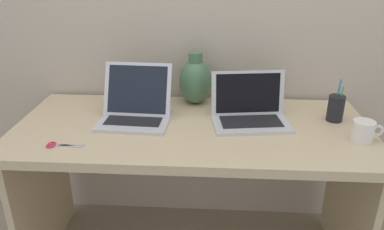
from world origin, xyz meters
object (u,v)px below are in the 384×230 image
scissors (58,145)px  laptop_right (249,109)px  coffee_mug (363,131)px  laptop_left (136,106)px  green_vase (195,81)px  pen_cup (336,108)px

scissors → laptop_right: bearing=20.4°
coffee_mug → scissors: (-1.21, -0.12, -0.04)m
laptop_left → green_vase: size_ratio=1.23×
green_vase → scissors: green_vase is taller
laptop_left → pen_cup: size_ratio=1.68×
green_vase → pen_cup: green_vase is taller
scissors → laptop_left: bearing=47.3°
laptop_right → pen_cup: size_ratio=1.87×
laptop_right → coffee_mug: 0.47m
scissors → pen_cup: bearing=15.3°
pen_cup → scissors: (-1.15, -0.31, -0.06)m
laptop_left → laptop_right: bearing=0.7°
green_vase → coffee_mug: size_ratio=2.08×
laptop_left → coffee_mug: bearing=-9.7°
laptop_right → scissors: laptop_right is taller
coffee_mug → pen_cup: (-0.06, 0.20, 0.02)m
laptop_right → pen_cup: laptop_right is taller
coffee_mug → pen_cup: 0.21m
laptop_right → pen_cup: (0.39, 0.03, 0.00)m
laptop_left → scissors: 0.39m
coffee_mug → pen_cup: bearing=105.7°
green_vase → laptop_right: bearing=-39.3°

